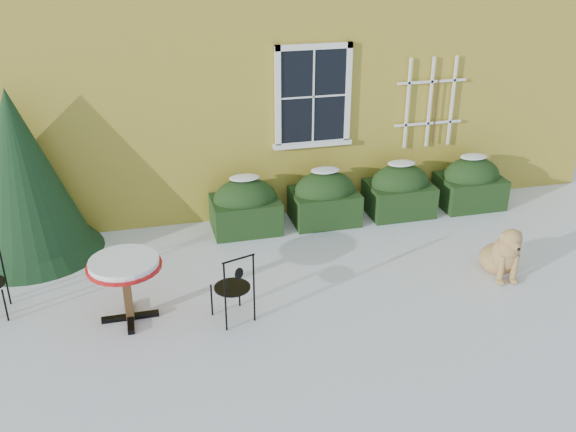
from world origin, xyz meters
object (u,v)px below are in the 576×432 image
object	(u,v)px
evergreen_shrub	(23,190)
dog	(503,254)
bistro_table	(125,270)
patio_chair_near	(234,287)

from	to	relation	value
evergreen_shrub	dog	distance (m)	6.80
bistro_table	dog	bearing A→B (deg)	-1.79
evergreen_shrub	patio_chair_near	distance (m)	3.63
bistro_table	dog	size ratio (longest dim) A/B	1.02
bistro_table	dog	xyz separation A→B (m)	(5.02, -0.16, -0.37)
bistro_table	dog	world-z (taller)	bistro_table
patio_chair_near	dog	xyz separation A→B (m)	(3.76, 0.17, -0.14)
patio_chair_near	dog	size ratio (longest dim) A/B	1.06
dog	bistro_table	bearing A→B (deg)	-174.20
evergreen_shrub	dog	size ratio (longest dim) A/B	2.81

